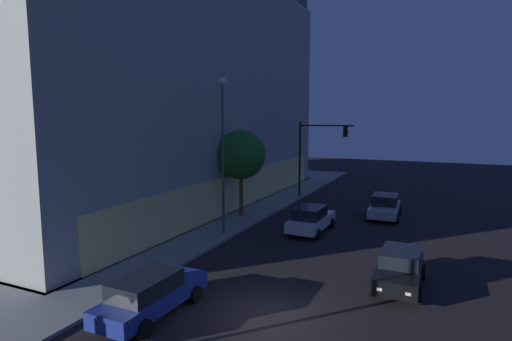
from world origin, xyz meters
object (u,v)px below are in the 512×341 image
at_px(traffic_light_far_corner, 316,146).
at_px(street_lamp_sidewalk, 223,139).
at_px(car_silver, 385,206).
at_px(modern_building, 103,76).
at_px(car_black, 400,268).
at_px(sidewalk_tree, 241,155).
at_px(car_blue, 151,294).
at_px(car_white, 311,219).

bearing_deg(traffic_light_far_corner, street_lamp_sidewalk, 172.66).
bearing_deg(street_lamp_sidewalk, traffic_light_far_corner, -7.34).
xyz_separation_m(traffic_light_far_corner, car_silver, (-4.49, -6.56, -3.87)).
distance_m(modern_building, car_black, 30.33).
relative_size(sidewalk_tree, car_blue, 1.28).
height_order(modern_building, sidewalk_tree, modern_building).
height_order(sidewalk_tree, car_blue, sidewalk_tree).
height_order(car_blue, car_white, car_white).
xyz_separation_m(traffic_light_far_corner, car_blue, (-23.65, -0.83, -3.86)).
height_order(street_lamp_sidewalk, car_silver, street_lamp_sidewalk).
xyz_separation_m(car_blue, car_black, (6.51, -7.97, -0.01)).
distance_m(modern_building, car_silver, 26.46).
distance_m(car_blue, car_silver, 19.99).
relative_size(street_lamp_sidewalk, sidewalk_tree, 1.52).
relative_size(traffic_light_far_corner, sidewalk_tree, 1.08).
bearing_deg(car_silver, car_white, 148.16).
xyz_separation_m(car_white, car_silver, (6.00, -3.73, -0.02)).
xyz_separation_m(car_blue, car_white, (13.15, -2.00, 0.01)).
bearing_deg(car_silver, modern_building, 95.04).
bearing_deg(sidewalk_tree, street_lamp_sidewalk, -166.00).
bearing_deg(street_lamp_sidewalk, sidewalk_tree, 14.00).
xyz_separation_m(modern_building, street_lamp_sidewalk, (-6.92, -16.07, -4.97)).
bearing_deg(car_white, modern_building, 79.44).
relative_size(car_black, car_silver, 0.93).
distance_m(traffic_light_far_corner, car_silver, 8.84).
bearing_deg(car_silver, sidewalk_tree, 114.39).
xyz_separation_m(modern_building, car_black, (-10.50, -26.62, -10.06)).
xyz_separation_m(modern_building, traffic_light_far_corner, (6.64, -17.82, -6.18)).
xyz_separation_m(traffic_light_far_corner, car_black, (-17.14, -8.80, -3.88)).
height_order(traffic_light_far_corner, car_blue, traffic_light_far_corner).
bearing_deg(modern_building, car_silver, -84.96).
xyz_separation_m(modern_building, car_blue, (-17.01, -18.65, -10.05)).
bearing_deg(traffic_light_far_corner, car_white, -164.89).
height_order(car_white, car_silver, car_white).
xyz_separation_m(street_lamp_sidewalk, car_silver, (9.07, -8.31, -5.09)).
relative_size(traffic_light_far_corner, car_black, 1.53).
height_order(traffic_light_far_corner, street_lamp_sidewalk, street_lamp_sidewalk).
distance_m(traffic_light_far_corner, sidewalk_tree, 9.28).
xyz_separation_m(sidewalk_tree, car_black, (-8.34, -11.74, -3.73)).
xyz_separation_m(modern_building, sidewalk_tree, (-2.16, -14.88, -6.33)).
distance_m(sidewalk_tree, car_blue, 15.77).
distance_m(car_black, car_silver, 12.85).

